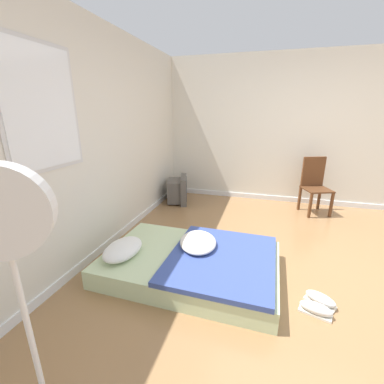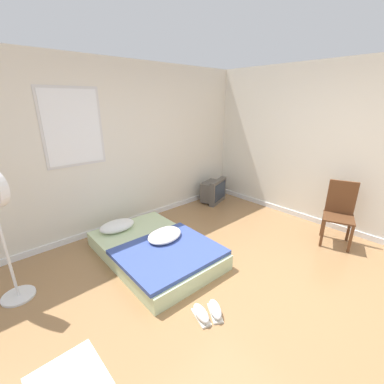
{
  "view_description": "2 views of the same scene",
  "coord_description": "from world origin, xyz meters",
  "px_view_note": "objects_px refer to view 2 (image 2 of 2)",
  "views": [
    {
      "loc": [
        -2.5,
        0.65,
        1.64
      ],
      "look_at": [
        0.65,
        1.56,
        0.6
      ],
      "focal_mm": 24.0,
      "sensor_mm": 36.0,
      "label": 1
    },
    {
      "loc": [
        -1.9,
        -1.25,
        2.01
      ],
      "look_at": [
        0.76,
        1.67,
        0.6
      ],
      "focal_mm": 24.0,
      "sensor_mm": 36.0,
      "label": 2
    }
  ],
  "objects_px": {
    "mattress_bed": "(155,248)",
    "sneaker_pair": "(208,312)",
    "crt_tv": "(213,191)",
    "wooden_chair": "(340,209)"
  },
  "relations": [
    {
      "from": "mattress_bed",
      "to": "sneaker_pair",
      "type": "xyz_separation_m",
      "value": [
        -0.2,
        -1.21,
        -0.08
      ]
    },
    {
      "from": "crt_tv",
      "to": "wooden_chair",
      "type": "relative_size",
      "value": 0.67
    },
    {
      "from": "crt_tv",
      "to": "wooden_chair",
      "type": "bearing_deg",
      "value": -85.33
    },
    {
      "from": "mattress_bed",
      "to": "wooden_chair",
      "type": "xyz_separation_m",
      "value": [
        2.26,
        -1.48,
        0.39
      ]
    },
    {
      "from": "mattress_bed",
      "to": "crt_tv",
      "type": "bearing_deg",
      "value": 22.47
    },
    {
      "from": "crt_tv",
      "to": "mattress_bed",
      "type": "bearing_deg",
      "value": -157.53
    },
    {
      "from": "mattress_bed",
      "to": "wooden_chair",
      "type": "bearing_deg",
      "value": -33.13
    },
    {
      "from": "crt_tv",
      "to": "sneaker_pair",
      "type": "relative_size",
      "value": 1.79
    },
    {
      "from": "crt_tv",
      "to": "wooden_chair",
      "type": "distance_m",
      "value": 2.36
    },
    {
      "from": "mattress_bed",
      "to": "sneaker_pair",
      "type": "height_order",
      "value": "mattress_bed"
    }
  ]
}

